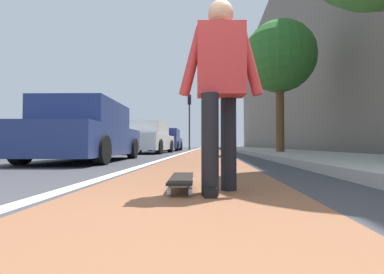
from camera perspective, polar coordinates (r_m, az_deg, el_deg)
name	(u,v)px	position (r m, az deg, el deg)	size (l,w,h in m)	color
ground_plane	(205,155)	(10.97, 2.76, -3.76)	(80.00, 80.00, 0.00)	#38383D
bike_lane_paint	(208,149)	(24.97, 3.33, -2.57)	(56.00, 1.92, 0.00)	brown
lane_stripe_white	(193,150)	(21.01, 0.21, -2.75)	(52.00, 0.16, 0.01)	silver
sidewalk_curb	(256,150)	(19.22, 13.19, -2.60)	(52.00, 3.20, 0.14)	#9E9B93
building_facade	(280,70)	(24.50, 17.93, 13.17)	(40.00, 1.20, 13.28)	#6E655A
skateboard	(182,179)	(2.50, -2.17, -8.80)	(0.85, 0.25, 0.11)	white
skater_person	(220,82)	(2.38, 5.92, 11.25)	(0.47, 0.72, 1.64)	black
parked_car_near	(87,133)	(7.31, -21.07, 0.71)	(4.32, 2.03, 1.46)	navy
parked_car_mid	(148,138)	(13.39, -9.18, -0.30)	(4.47, 2.04, 1.49)	silver
parked_car_far	(166,140)	(18.91, -5.36, -0.70)	(4.31, 2.02, 1.49)	navy
traffic_light	(189,112)	(22.77, -0.55, 5.22)	(0.33, 0.28, 4.55)	#2D2D2D
street_tree_mid	(279,57)	(11.75, 17.74, 15.50)	(2.81, 2.81, 5.29)	brown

